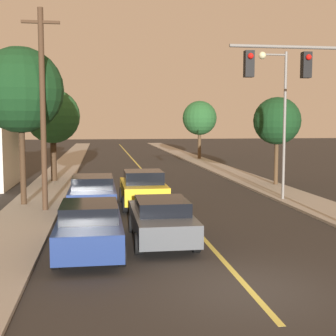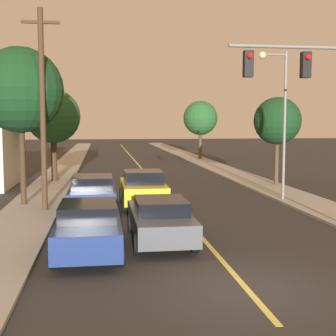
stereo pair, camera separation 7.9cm
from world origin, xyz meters
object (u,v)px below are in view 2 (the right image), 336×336
(car_near_lane_front, at_px, (160,219))
(tree_left_far, at_px, (20,90))
(tree_left_near, at_px, (53,117))
(tree_right_near, at_px, (277,121))
(car_outer_lane_front, at_px, (89,227))
(traffic_signal_mast, at_px, (316,96))
(car_outer_lane_second, at_px, (93,193))
(tree_right_far, at_px, (200,118))
(streetlamp_right, at_px, (279,106))
(utility_pole_left, at_px, (43,107))
(car_near_lane_second, at_px, (143,188))

(car_near_lane_front, distance_m, tree_left_far, 10.26)
(tree_left_near, distance_m, tree_right_near, 14.24)
(tree_left_far, height_order, tree_right_near, tree_left_far)
(car_outer_lane_front, bearing_deg, traffic_signal_mast, 12.79)
(car_outer_lane_second, relative_size, tree_right_far, 0.80)
(traffic_signal_mast, relative_size, streetlamp_right, 0.92)
(utility_pole_left, distance_m, tree_right_near, 14.71)
(car_near_lane_second, bearing_deg, tree_right_far, 72.55)
(streetlamp_right, relative_size, utility_pole_left, 0.84)
(streetlamp_right, xyz_separation_m, tree_left_near, (-11.71, 9.11, -0.41))
(traffic_signal_mast, relative_size, tree_right_near, 1.25)
(traffic_signal_mast, bearing_deg, utility_pole_left, 153.89)
(traffic_signal_mast, bearing_deg, streetlamp_right, 80.12)
(car_outer_lane_second, distance_m, tree_right_near, 13.47)
(car_near_lane_front, relative_size, car_outer_lane_second, 0.97)
(tree_right_far, bearing_deg, car_near_lane_front, -104.20)
(traffic_signal_mast, relative_size, utility_pole_left, 0.77)
(car_near_lane_second, height_order, tree_left_near, tree_left_near)
(car_outer_lane_second, bearing_deg, tree_left_far, 147.90)
(traffic_signal_mast, relative_size, tree_left_near, 1.12)
(car_near_lane_second, relative_size, tree_right_near, 0.81)
(car_outer_lane_front, xyz_separation_m, tree_left_near, (-2.67, 17.16, 3.50))
(car_near_lane_second, bearing_deg, tree_left_far, 171.69)
(car_outer_lane_second, distance_m, traffic_signal_mast, 9.97)
(tree_left_far, xyz_separation_m, tree_right_near, (14.27, 5.03, -1.38))
(streetlamp_right, height_order, tree_right_near, streetlamp_right)
(car_near_lane_front, height_order, car_outer_lane_front, car_outer_lane_front)
(car_near_lane_front, bearing_deg, streetlamp_right, 46.19)
(tree_right_near, bearing_deg, tree_left_near, 164.49)
(car_outer_lane_front, height_order, traffic_signal_mast, traffic_signal_mast)
(car_outer_lane_second, bearing_deg, tree_right_near, 32.55)
(car_outer_lane_front, relative_size, tree_right_near, 0.88)
(streetlamp_right, xyz_separation_m, tree_left_far, (-12.26, 0.27, 0.68))
(car_outer_lane_front, bearing_deg, tree_left_near, 98.85)
(car_near_lane_front, relative_size, tree_right_far, 0.77)
(car_near_lane_front, xyz_separation_m, car_near_lane_second, (0.00, 6.49, 0.12))
(tree_left_far, bearing_deg, traffic_signal_mast, -30.27)
(tree_left_near, relative_size, tree_right_near, 1.11)
(streetlamp_right, distance_m, tree_right_far, 26.29)
(tree_left_far, relative_size, tree_right_far, 1.20)
(car_outer_lane_front, distance_m, tree_right_far, 36.10)
(car_near_lane_front, distance_m, car_near_lane_second, 6.49)
(tree_right_near, bearing_deg, streetlamp_right, -110.71)
(utility_pole_left, bearing_deg, car_near_lane_front, -52.45)
(car_outer_lane_front, distance_m, car_outer_lane_second, 6.30)
(car_outer_lane_second, relative_size, streetlamp_right, 0.67)
(car_near_lane_front, relative_size, car_near_lane_second, 1.07)
(car_outer_lane_second, bearing_deg, tree_right_far, 69.04)
(car_near_lane_second, xyz_separation_m, streetlamp_right, (6.74, 0.53, 3.83))
(car_near_lane_front, xyz_separation_m, car_outer_lane_front, (-2.30, -1.03, 0.04))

